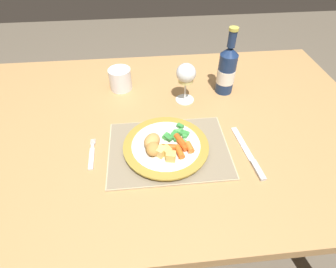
{
  "coord_description": "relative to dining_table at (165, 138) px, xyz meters",
  "views": [
    {
      "loc": [
        -0.06,
        -0.67,
        1.33
      ],
      "look_at": [
        0.0,
        -0.1,
        0.78
      ],
      "focal_mm": 28.0,
      "sensor_mm": 36.0,
      "label": 1
    }
  ],
  "objects": [
    {
      "name": "green_beans_pile",
      "position": [
        0.03,
        -0.1,
        0.11
      ],
      "size": [
        0.09,
        0.1,
        0.02
      ],
      "color": "#338438",
      "rests_on": "dinner_plate"
    },
    {
      "name": "fork",
      "position": [
        -0.23,
        -0.14,
        0.09
      ],
      "size": [
        0.02,
        0.12,
        0.01
      ],
      "color": "silver",
      "rests_on": "dining_table"
    },
    {
      "name": "wine_glass",
      "position": [
        0.09,
        0.11,
        0.19
      ],
      "size": [
        0.07,
        0.07,
        0.15
      ],
      "color": "silver",
      "rests_on": "dining_table"
    },
    {
      "name": "glazed_carrots",
      "position": [
        0.03,
        -0.15,
        0.12
      ],
      "size": [
        0.1,
        0.09,
        0.02
      ],
      "color": "#CC5119",
      "rests_on": "dinner_plate"
    },
    {
      "name": "breaded_croquettes",
      "position": [
        -0.05,
        -0.15,
        0.13
      ],
      "size": [
        0.07,
        0.09,
        0.04
      ],
      "color": "#B77F3D",
      "rests_on": "dinner_plate"
    },
    {
      "name": "table_knife",
      "position": [
        0.24,
        -0.19,
        0.09
      ],
      "size": [
        0.04,
        0.22,
        0.01
      ],
      "color": "silver",
      "rests_on": "dining_table"
    },
    {
      "name": "dinner_plate",
      "position": [
        -0.01,
        -0.13,
        0.1
      ],
      "size": [
        0.26,
        0.26,
        0.02
      ],
      "color": "white",
      "rests_on": "placemat"
    },
    {
      "name": "dining_table",
      "position": [
        0.0,
        0.0,
        0.0
      ],
      "size": [
        1.44,
        0.93,
        0.74
      ],
      "color": "#AD7F4C",
      "rests_on": "ground"
    },
    {
      "name": "drinking_cup",
      "position": [
        -0.15,
        0.22,
        0.13
      ],
      "size": [
        0.09,
        0.09,
        0.08
      ],
      "color": "white",
      "rests_on": "dining_table"
    },
    {
      "name": "placemat",
      "position": [
        0.0,
        -0.13,
        0.09
      ],
      "size": [
        0.36,
        0.26,
        0.01
      ],
      "color": "tan",
      "rests_on": "dining_table"
    },
    {
      "name": "bottle",
      "position": [
        0.24,
        0.16,
        0.17
      ],
      "size": [
        0.07,
        0.07,
        0.25
      ],
      "color": "navy",
      "rests_on": "dining_table"
    },
    {
      "name": "roast_potatoes",
      "position": [
        -0.01,
        -0.18,
        0.12
      ],
      "size": [
        0.06,
        0.05,
        0.03
      ],
      "color": "#DBB256",
      "rests_on": "dinner_plate"
    },
    {
      "name": "ground_plane",
      "position": [
        0.0,
        0.0,
        -0.66
      ],
      "size": [
        6.0,
        6.0,
        0.0
      ],
      "primitive_type": "plane",
      "color": "brown"
    }
  ]
}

